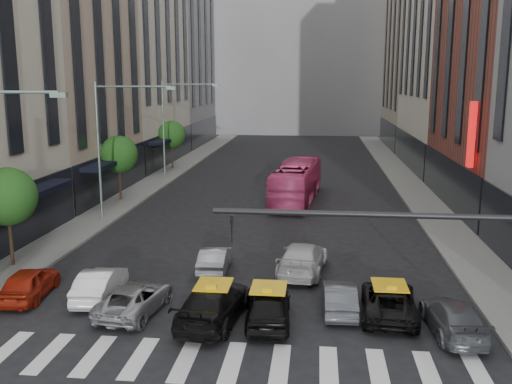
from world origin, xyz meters
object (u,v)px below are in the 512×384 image
(streetlamp_mid, at_px, (112,132))
(bus, at_px, (297,182))
(taxi_center, at_px, (269,306))
(taxi_left, at_px, (214,303))
(car_red, at_px, (29,283))
(car_white_front, at_px, (100,284))
(streetlamp_far, at_px, (173,117))

(streetlamp_mid, distance_m, bus, 14.57)
(taxi_center, height_order, bus, bus)
(taxi_left, height_order, bus, bus)
(car_red, height_order, taxi_center, taxi_center)
(car_red, bearing_deg, car_white_front, 178.54)
(bus, bearing_deg, streetlamp_far, -30.13)
(streetlamp_far, height_order, taxi_center, streetlamp_far)
(taxi_center, bearing_deg, streetlamp_mid, -55.52)
(streetlamp_far, distance_m, bus, 15.24)
(taxi_center, bearing_deg, bus, -93.34)
(car_white_front, xyz_separation_m, bus, (7.63, 20.84, 0.88))
(car_white_front, bearing_deg, taxi_center, 163.18)
(streetlamp_mid, height_order, bus, streetlamp_mid)
(car_red, xyz_separation_m, bus, (10.73, 21.05, 0.87))
(car_white_front, xyz_separation_m, taxi_left, (5.29, -1.78, 0.08))
(taxi_left, bearing_deg, car_white_front, -11.75)
(streetlamp_far, relative_size, car_white_front, 2.23)
(streetlamp_mid, bearing_deg, streetlamp_far, 90.00)
(car_red, distance_m, taxi_center, 10.63)
(streetlamp_far, xyz_separation_m, taxi_center, (11.58, -31.20, -5.19))
(taxi_left, height_order, taxi_center, taxi_left)
(bus, bearing_deg, taxi_left, 90.15)
(bus, bearing_deg, car_white_front, 75.96)
(taxi_left, bearing_deg, bus, -89.05)
(streetlamp_mid, distance_m, streetlamp_far, 16.00)
(streetlamp_mid, height_order, streetlamp_far, same)
(car_red, xyz_separation_m, car_white_front, (3.10, 0.21, -0.01))
(taxi_left, bearing_deg, taxi_center, -171.90)
(streetlamp_far, height_order, taxi_left, streetlamp_far)
(streetlamp_mid, distance_m, car_red, 14.68)
(car_red, distance_m, bus, 23.64)
(car_white_front, distance_m, taxi_center, 7.62)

